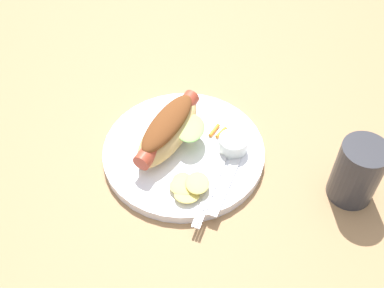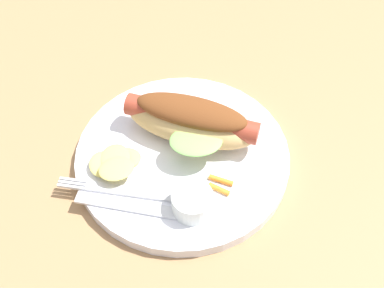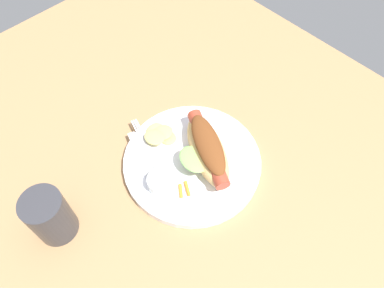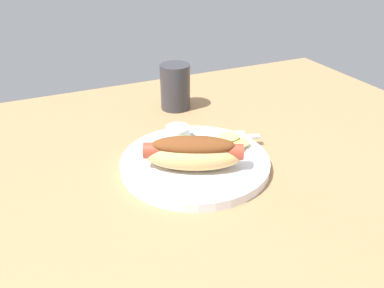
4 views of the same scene
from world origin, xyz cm
name	(u,v)px [view 1 (image 1 of 4)]	position (x,y,z in cm)	size (l,w,h in cm)	color
ground_plane	(180,151)	(0.00, 0.00, -0.90)	(120.00, 90.00, 1.80)	#9E754C
plate	(184,152)	(-1.45, -0.75, 0.80)	(25.42, 25.42, 1.60)	white
hot_dog	(168,130)	(-0.23, 1.63, 4.44)	(16.72, 12.24, 5.49)	tan
sauce_ramekin	(233,144)	(-1.46, -8.43, 2.87)	(4.48, 4.48, 2.54)	white
fork	(213,184)	(-8.40, -5.27, 1.80)	(14.61, 5.70, 0.40)	silver
knife	(227,181)	(-7.74, -7.38, 1.78)	(13.02, 1.40, 0.36)	silver
chips_pile	(188,186)	(-9.36, -1.64, 2.48)	(6.29, 6.20, 1.91)	#E1CE63
carrot_garnish	(218,131)	(2.06, -6.08, 1.90)	(3.00, 3.10, 0.61)	orange
drinking_cup	(357,172)	(-8.08, -25.59, 5.04)	(6.63, 6.63, 10.08)	#333338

